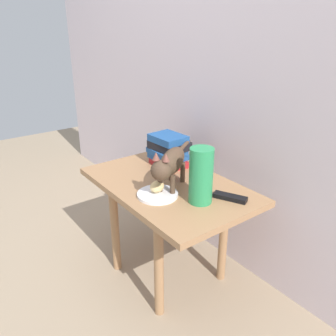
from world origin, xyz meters
The scene contains 9 objects.
ground_plane centered at (0.00, 0.00, 0.00)m, with size 6.00×6.00×0.00m, color gray.
back_panel centered at (0.00, 0.39, 1.10)m, with size 4.00×0.04×2.20m, color silver.
side_table centered at (0.00, 0.00, 0.47)m, with size 0.86×0.54×0.54m.
plate centered at (0.08, -0.12, 0.55)m, with size 0.19×0.19×0.01m, color white.
bread_roll centered at (0.07, -0.11, 0.58)m, with size 0.08×0.06×0.05m, color #E0BC7A.
cat centered at (0.06, -0.03, 0.68)m, with size 0.30×0.41×0.23m.
book_stack centered at (-0.18, 0.14, 0.63)m, with size 0.21×0.18×0.17m.
green_vase centered at (0.23, 0.00, 0.67)m, with size 0.10×0.10×0.25m, color #288C51.
tv_remote centered at (0.30, 0.12, 0.55)m, with size 0.15×0.04×0.02m, color black.
Camera 1 is at (1.22, -0.91, 1.27)m, focal length 36.96 mm.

